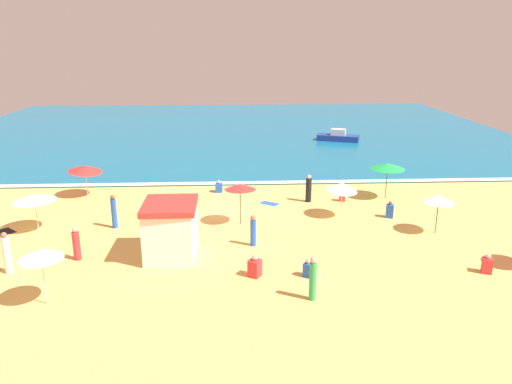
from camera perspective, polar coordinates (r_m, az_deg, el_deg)
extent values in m
plane|color=#EDBC60|center=(28.31, -3.21, -2.68)|extent=(60.00, 60.00, 0.00)
cube|color=#146B93|center=(55.46, -3.11, 7.24)|extent=(60.00, 44.00, 0.10)
cube|color=white|center=(34.28, -3.17, 1.06)|extent=(57.00, 0.70, 0.01)
cube|color=white|center=(22.90, -9.83, -4.67)|extent=(2.32, 2.67, 2.36)
cube|color=#A5332D|center=(22.45, -10.00, -1.56)|extent=(2.39, 2.78, 0.26)
cylinder|color=silver|center=(20.30, -23.44, -9.11)|extent=(0.05, 0.05, 2.20)
cone|color=white|center=(19.92, -23.76, -6.61)|extent=(1.89, 1.89, 0.40)
cylinder|color=silver|center=(28.09, 9.90, -0.94)|extent=(0.05, 0.05, 1.98)
cone|color=white|center=(27.86, 9.99, 0.62)|extent=(2.46, 2.47, 0.65)
cylinder|color=#4C3823|center=(26.56, -1.84, -1.46)|extent=(0.05, 0.05, 2.23)
cone|color=red|center=(26.26, -1.86, 0.63)|extent=(1.73, 1.74, 0.37)
cylinder|color=#4C3823|center=(32.04, 14.93, 1.23)|extent=(0.05, 0.05, 2.23)
cone|color=green|center=(31.79, 15.06, 2.94)|extent=(2.31, 2.32, 0.38)
cylinder|color=#4C3823|center=(27.02, 20.31, -2.46)|extent=(0.05, 0.05, 2.03)
cone|color=white|center=(26.76, 20.50, -0.72)|extent=(1.91, 1.91, 0.41)
cylinder|color=silver|center=(33.18, -19.10, 1.18)|extent=(0.05, 0.05, 1.99)
cone|color=red|center=(32.97, -19.25, 2.58)|extent=(2.83, 2.82, 0.64)
cylinder|color=silver|center=(28.10, -24.18, -2.25)|extent=(0.05, 0.05, 1.96)
cone|color=white|center=(27.86, -24.39, -0.61)|extent=(2.48, 2.47, 0.44)
cylinder|color=blue|center=(23.93, -0.33, -4.77)|extent=(0.40, 0.40, 1.32)
sphere|color=#9E6B47|center=(23.65, -0.34, -3.02)|extent=(0.27, 0.27, 0.27)
cylinder|color=blue|center=(27.18, -16.17, -2.43)|extent=(0.31, 0.31, 1.59)
sphere|color=brown|center=(26.90, -16.33, -0.60)|extent=(0.26, 0.26, 0.26)
cylinder|color=green|center=(19.23, 6.62, -10.28)|extent=(0.33, 0.33, 1.55)
sphere|color=#DBA884|center=(18.83, 6.71, -7.86)|extent=(0.27, 0.27, 0.27)
cylinder|color=white|center=(23.70, -26.96, -6.56)|extent=(0.38, 0.38, 1.64)
sphere|color=#9E6B47|center=(23.37, -27.27, -4.47)|extent=(0.24, 0.24, 0.24)
cube|color=blue|center=(21.18, 6.11, -8.98)|extent=(0.51, 0.51, 0.61)
sphere|color=beige|center=(21.00, 6.15, -7.97)|extent=(0.24, 0.24, 0.24)
cube|color=red|center=(31.09, 9.99, -0.54)|extent=(0.41, 0.41, 0.56)
sphere|color=beige|center=(30.97, 10.02, 0.16)|extent=(0.26, 0.26, 0.26)
cylinder|color=red|center=(23.88, -20.13, -5.90)|extent=(0.34, 0.34, 1.34)
sphere|color=#DBA884|center=(23.60, -20.32, -4.15)|extent=(0.24, 0.24, 0.24)
cube|color=red|center=(23.56, 25.27, -7.73)|extent=(0.53, 0.53, 0.68)
sphere|color=beige|center=(23.39, 25.41, -6.75)|extent=(0.22, 0.22, 0.22)
cube|color=blue|center=(32.51, -4.33, 0.51)|extent=(0.47, 0.47, 0.61)
sphere|color=beige|center=(32.40, -4.35, 1.18)|extent=(0.22, 0.22, 0.22)
cylinder|color=black|center=(30.54, 6.13, 0.21)|extent=(0.42, 0.42, 1.48)
sphere|color=#DBA884|center=(30.30, 6.18, 1.76)|extent=(0.27, 0.27, 0.27)
cube|color=red|center=(21.04, -0.13, -8.84)|extent=(0.65, 0.65, 0.75)
sphere|color=#DBA884|center=(20.83, -0.13, -7.63)|extent=(0.25, 0.25, 0.25)
cube|color=blue|center=(28.78, 15.28, -2.14)|extent=(0.54, 0.54, 0.76)
sphere|color=brown|center=(28.63, 15.36, -1.24)|extent=(0.22, 0.22, 0.22)
cube|color=blue|center=(30.21, 1.56, -1.35)|extent=(1.31, 1.18, 0.01)
cube|color=black|center=(28.97, -27.33, -4.17)|extent=(1.41, 1.41, 0.01)
cube|color=navy|center=(49.55, 9.52, 6.23)|extent=(4.27, 2.68, 0.57)
cube|color=silver|center=(49.45, 9.55, 6.89)|extent=(1.61, 1.26, 0.60)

